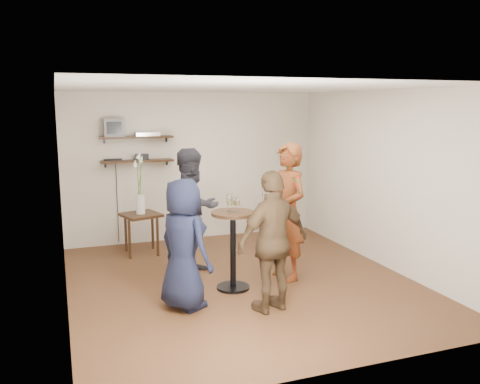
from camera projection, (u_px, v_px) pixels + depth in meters
name	position (u px, v px, depth m)	size (l,w,h in m)	color
room	(242.00, 188.00, 6.69)	(4.58, 5.08, 2.68)	#442916
shelf_upper	(137.00, 137.00, 8.46)	(1.20, 0.25, 0.04)	black
shelf_lower	(137.00, 161.00, 8.53)	(1.20, 0.25, 0.04)	black
crt_monitor	(113.00, 127.00, 8.31)	(0.32, 0.30, 0.30)	#59595B
dvd_deck	(147.00, 134.00, 8.51)	(0.40, 0.24, 0.06)	silver
radio	(142.00, 157.00, 8.54)	(0.22, 0.10, 0.10)	black
power_strip	(113.00, 160.00, 8.44)	(0.30, 0.05, 0.03)	black
side_table	(141.00, 220.00, 8.15)	(0.69, 0.69, 0.66)	black
vase_lilies	(140.00, 194.00, 8.08)	(0.20, 0.20, 1.01)	silver
drinks_table	(233.00, 240.00, 6.57)	(0.56, 0.56, 1.03)	black
wine_glass_fl	(230.00, 202.00, 6.42)	(0.07, 0.07, 0.21)	silver
wine_glass_fr	(238.00, 202.00, 6.48)	(0.06, 0.06, 0.19)	silver
wine_glass_bl	(230.00, 199.00, 6.54)	(0.07, 0.07, 0.22)	silver
wine_glass_br	(235.00, 202.00, 6.51)	(0.06, 0.06, 0.19)	silver
person_plaid	(287.00, 212.00, 6.94)	(0.69, 0.45, 1.88)	red
person_dark	(193.00, 212.00, 7.14)	(0.87, 0.68, 1.79)	black
person_navy	(184.00, 244.00, 5.93)	(0.76, 0.49, 1.56)	black
person_brown	(273.00, 242.00, 5.85)	(0.97, 0.40, 1.66)	#412E1C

